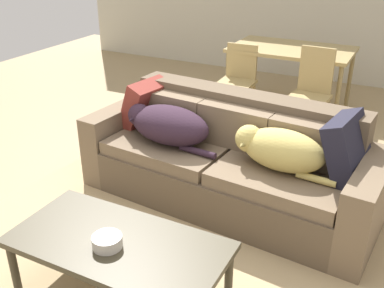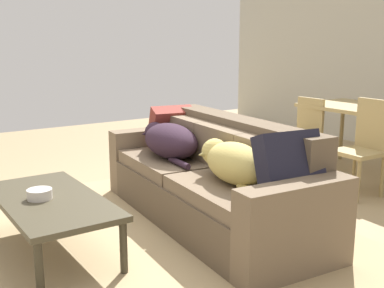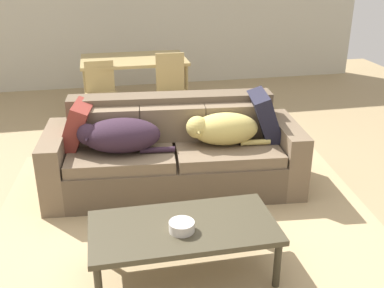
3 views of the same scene
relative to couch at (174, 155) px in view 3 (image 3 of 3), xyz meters
name	(u,v)px [view 3 (image 3 of 3)]	position (x,y,z in m)	size (l,w,h in m)	color
ground_plane	(163,199)	(-0.15, -0.24, -0.34)	(10.00, 10.00, 0.00)	#9E875F
back_partition	(125,2)	(-0.15, 3.76, 1.01)	(8.00, 0.12, 2.70)	beige
area_rug	(187,223)	(0.00, -0.69, -0.33)	(3.25, 3.03, 0.01)	tan
couch	(174,155)	(0.00, 0.00, 0.00)	(2.43, 1.06, 0.86)	brown
dog_on_left_cushion	(119,135)	(-0.50, -0.11, 0.28)	(0.85, 0.45, 0.30)	#311F2D
dog_on_right_cushion	(222,129)	(0.43, -0.14, 0.28)	(0.77, 0.38, 0.30)	tan
throw_pillow_by_left_arm	(77,125)	(-0.87, 0.13, 0.32)	(0.16, 0.41, 0.41)	maroon
throw_pillow_by_right_arm	(265,116)	(0.88, -0.02, 0.33)	(0.15, 0.45, 0.45)	black
coffee_table	(183,230)	(-0.15, -1.31, 0.03)	(1.28, 0.64, 0.40)	#423C2A
bowl_on_coffee_table	(182,226)	(-0.18, -1.38, 0.10)	(0.17, 0.17, 0.07)	silver
dining_table	(134,63)	(-0.16, 2.26, 0.37)	(1.40, 0.87, 0.78)	tan
dining_chair_near_left	(101,92)	(-0.63, 1.73, 0.15)	(0.41, 0.41, 0.86)	tan
dining_chair_near_right	(171,88)	(0.24, 1.64, 0.17)	(0.42, 0.42, 0.94)	tan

